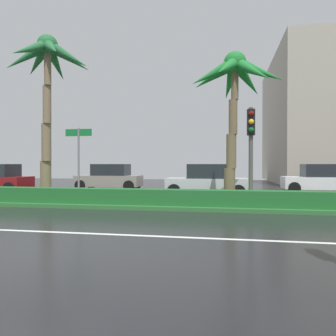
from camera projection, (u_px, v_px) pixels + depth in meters
ground_plane at (142, 202)px, 14.83m from camera, size 90.00×42.00×0.10m
near_lane_divider_stripe at (71, 233)px, 7.94m from camera, size 81.00×0.14×0.01m
median_strip at (136, 202)px, 13.85m from camera, size 85.50×4.00×0.15m
median_hedge at (127, 196)px, 12.47m from camera, size 76.50×0.70×0.60m
palm_tree_mid_left at (48, 69)px, 14.37m from camera, size 3.87×3.93×7.39m
palm_tree_centre_left at (234, 83)px, 12.84m from camera, size 3.86×3.75×6.11m
traffic_signal_median_right at (251, 138)px, 11.84m from camera, size 0.28×0.43×3.68m
street_name_sign at (79, 155)px, 12.62m from camera, size 1.10×0.08×3.00m
car_in_traffic_second at (110, 177)px, 21.33m from camera, size 4.30×2.02×1.72m
car_in_traffic_third at (208, 181)px, 17.16m from camera, size 4.30×2.02×1.72m
car_in_traffic_fourth at (321, 179)px, 18.93m from camera, size 4.30×2.02×1.72m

